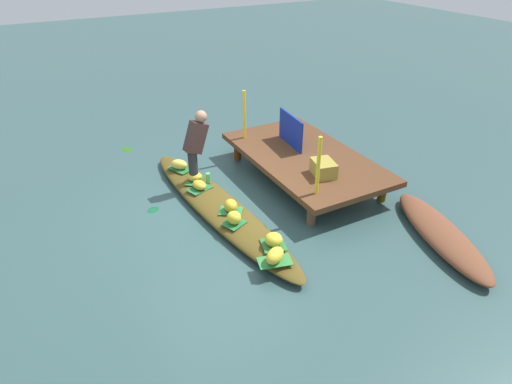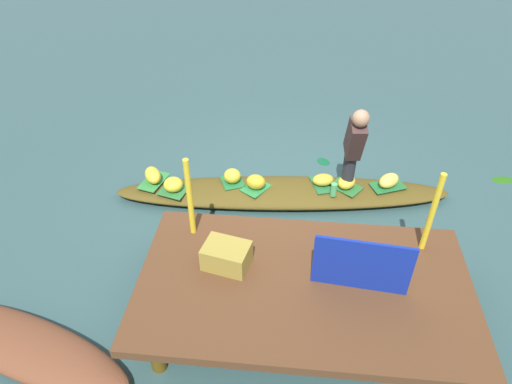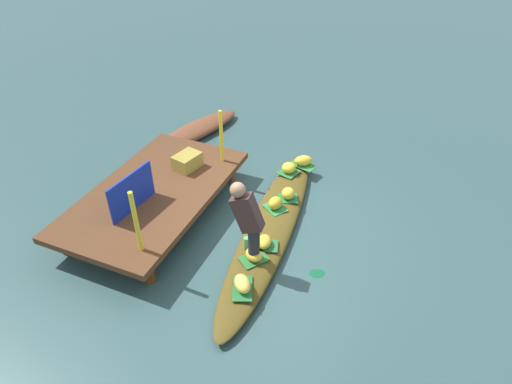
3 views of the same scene
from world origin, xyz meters
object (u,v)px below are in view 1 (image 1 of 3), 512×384
object	(u,v)px
banana_bunch_5	(274,239)
moored_boat	(441,234)
banana_bunch_4	(199,185)
banana_bunch_1	(194,176)
vendor_person	(196,143)
banana_bunch_2	(234,218)
water_bottle	(208,178)
banana_bunch_6	(275,256)
market_banner	(291,130)
vendor_boat	(218,207)
produce_crate	(323,168)
banana_bunch_3	(179,164)
banana_bunch_0	(231,206)

from	to	relation	value
banana_bunch_5	moored_boat	bearing A→B (deg)	69.86
moored_boat	banana_bunch_4	size ratio (longest dim) A/B	8.15
banana_bunch_1	vendor_person	bearing A→B (deg)	98.27
banana_bunch_2	water_bottle	size ratio (longest dim) A/B	1.23
banana_bunch_6	market_banner	distance (m)	3.13
vendor_boat	banana_bunch_5	world-z (taller)	banana_bunch_5
banana_bunch_5	produce_crate	bearing A→B (deg)	122.07
water_bottle	market_banner	xyz separation A→B (m)	(-0.15, 1.74, 0.48)
vendor_person	banana_bunch_1	bearing A→B (deg)	-81.73
vendor_boat	banana_bunch_4	xyz separation A→B (m)	(-0.52, -0.10, 0.17)
banana_bunch_3	water_bottle	size ratio (longest dim) A/B	1.71
moored_boat	market_banner	world-z (taller)	market_banner
moored_boat	vendor_person	world-z (taller)	vendor_person
vendor_person	market_banner	bearing A→B (deg)	88.81
vendor_boat	banana_bunch_1	world-z (taller)	banana_bunch_1
moored_boat	banana_bunch_1	bearing A→B (deg)	-122.58
banana_bunch_6	produce_crate	distance (m)	2.08
vendor_person	market_banner	size ratio (longest dim) A/B	1.38
banana_bunch_0	banana_bunch_1	size ratio (longest dim) A/B	0.93
market_banner	moored_boat	bearing A→B (deg)	18.57
banana_bunch_6	produce_crate	world-z (taller)	produce_crate
moored_boat	banana_bunch_2	bearing A→B (deg)	-104.56
vendor_boat	banana_bunch_0	size ratio (longest dim) A/B	17.54
vendor_boat	moored_boat	world-z (taller)	moored_boat
banana_bunch_0	banana_bunch_3	xyz separation A→B (m)	(-1.72, -0.21, -0.01)
moored_boat	produce_crate	xyz separation A→B (m)	(-1.78, -0.87, 0.48)
vendor_boat	banana_bunch_6	xyz separation A→B (m)	(1.71, 0.05, 0.20)
moored_boat	banana_bunch_4	distance (m)	3.85
vendor_boat	produce_crate	bearing A→B (deg)	69.06
banana_bunch_6	banana_bunch_4	bearing A→B (deg)	-176.16
vendor_person	banana_bunch_2	bearing A→B (deg)	-1.61
banana_bunch_0	banana_bunch_6	size ratio (longest dim) A/B	0.79
water_bottle	produce_crate	world-z (taller)	produce_crate
water_bottle	banana_bunch_6	bearing A→B (deg)	-1.61
vendor_boat	water_bottle	world-z (taller)	water_bottle
moored_boat	banana_bunch_6	distance (m)	2.57
banana_bunch_3	water_bottle	world-z (taller)	same
banana_bunch_4	vendor_person	xyz separation A→B (m)	(-0.31, 0.11, 0.62)
moored_boat	water_bottle	size ratio (longest dim) A/B	12.70
banana_bunch_3	banana_bunch_6	xyz separation A→B (m)	(3.08, 0.20, 0.01)
moored_boat	banana_bunch_2	distance (m)	3.04
banana_bunch_1	produce_crate	bearing A→B (deg)	53.61
banana_bunch_3	vendor_person	xyz separation A→B (m)	(0.54, 0.15, 0.61)
banana_bunch_1	water_bottle	world-z (taller)	water_bottle
banana_bunch_1	produce_crate	size ratio (longest dim) A/B	0.61
banana_bunch_4	banana_bunch_5	xyz separation A→B (m)	(1.92, 0.32, 0.02)
moored_boat	market_banner	bearing A→B (deg)	-150.08
banana_bunch_1	banana_bunch_2	distance (m)	1.49
banana_bunch_3	banana_bunch_6	world-z (taller)	banana_bunch_6
banana_bunch_0	banana_bunch_5	bearing A→B (deg)	8.08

